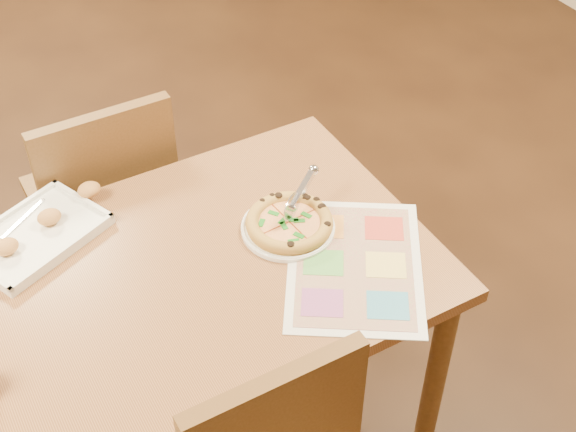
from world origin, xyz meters
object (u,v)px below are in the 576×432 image
dining_table (181,298)px  chair_far (105,188)px  pizza (289,223)px  menu (355,264)px  appetizer_tray (38,233)px  plate (288,228)px  pizza_cutter (299,195)px

dining_table → chair_far: chair_far is taller
pizza → menu: pizza is taller
chair_far → appetizer_tray: chair_far is taller
plate → pizza: pizza is taller
dining_table → chair_far: (-0.00, 0.60, -0.07)m
pizza_cutter → dining_table: bearing=154.8°
menu → chair_far: bearing=117.3°
dining_table → chair_far: bearing=90.0°
plate → pizza_cutter: bearing=27.4°
plate → dining_table: bearing=-178.1°
pizza → pizza_cutter: 0.08m
pizza → plate: bearing=163.3°
dining_table → chair_far: size_ratio=2.77×
chair_far → pizza: (0.33, -0.59, 0.18)m
appetizer_tray → dining_table: bearing=-49.8°
dining_table → pizza: 0.35m
pizza → chair_far: bearing=118.9°
plate → pizza_cutter: (0.05, 0.02, 0.08)m
chair_far → menu: chair_far is taller
chair_far → dining_table: bearing=90.0°
appetizer_tray → pizza: bearing=-27.0°
appetizer_tray → chair_far: bearing=47.9°
chair_far → menu: (0.41, -0.79, 0.16)m
chair_far → pizza: chair_far is taller
appetizer_tray → menu: bearing=-36.6°
plate → pizza: bearing=-16.7°
pizza → appetizer_tray: bearing=153.0°
pizza → pizza_cutter: bearing=30.2°
pizza → menu: bearing=-67.8°
dining_table → chair_far: 0.61m
pizza_cutter → menu: (0.04, -0.22, -0.08)m
pizza → appetizer_tray: size_ratio=0.56×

